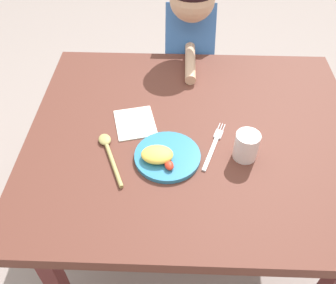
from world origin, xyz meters
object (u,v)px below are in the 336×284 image
object	(u,v)px
spoon	(109,151)
drinking_cup	(246,146)
person	(188,70)
plate	(165,156)
fork	(214,146)

from	to	relation	value
spoon	drinking_cup	bearing A→B (deg)	-112.27
drinking_cup	person	bearing A→B (deg)	103.63
drinking_cup	person	distance (m)	0.71
plate	drinking_cup	xyz separation A→B (m)	(0.24, 0.02, 0.03)
plate	drinking_cup	size ratio (longest dim) A/B	2.24
plate	fork	distance (m)	0.16
fork	drinking_cup	distance (m)	0.11
plate	spoon	bearing A→B (deg)	173.74
plate	person	world-z (taller)	person
plate	person	xyz separation A→B (m)	(0.08, 0.69, -0.17)
drinking_cup	plate	bearing A→B (deg)	-175.09
fork	person	world-z (taller)	person
fork	spoon	distance (m)	0.33
fork	spoon	world-z (taller)	spoon
fork	drinking_cup	world-z (taller)	drinking_cup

